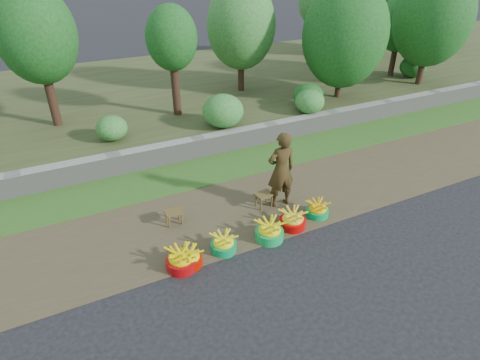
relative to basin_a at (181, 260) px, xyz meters
name	(u,v)px	position (x,y,z in m)	size (l,w,h in m)	color
ground_plane	(275,242)	(1.86, -0.13, -0.18)	(120.00, 120.00, 0.00)	black
dirt_shoulder	(246,209)	(1.86, 1.12, -0.17)	(80.00, 2.50, 0.02)	#4B402A
grass_verge	(211,169)	(1.86, 3.12, -0.16)	(80.00, 1.50, 0.04)	#346320
retaining_wall	(198,147)	(1.86, 3.97, 0.09)	(80.00, 0.35, 0.55)	gray
earth_bank	(150,95)	(1.86, 8.87, 0.07)	(80.00, 10.00, 0.50)	#3F4623
vegetation	(58,38)	(-0.86, 7.13, 2.61)	(33.45, 7.62, 4.80)	#301D13
basin_a	(181,260)	(0.00, 0.00, 0.00)	(0.55, 0.55, 0.41)	#A3080B
basin_b	(190,258)	(0.16, 0.01, -0.03)	(0.46, 0.46, 0.34)	#A81000
basin_c	(223,244)	(0.86, 0.09, -0.02)	(0.49, 0.49, 0.36)	#088C47
basin_d	(269,231)	(1.80, 0.02, 0.00)	(0.56, 0.56, 0.42)	#129D48
basin_e	(293,220)	(2.41, 0.14, 0.00)	(0.54, 0.54, 0.40)	#C30505
basin_f	(317,210)	(3.10, 0.24, -0.02)	(0.47, 0.47, 0.35)	#059D48
stool_left	(174,214)	(0.29, 1.30, 0.08)	(0.35, 0.27, 0.31)	brown
stool_right	(264,196)	(2.25, 1.04, 0.10)	(0.40, 0.32, 0.33)	brown
vendor_woman	(281,170)	(2.60, 0.96, 0.70)	(0.63, 0.41, 1.72)	black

